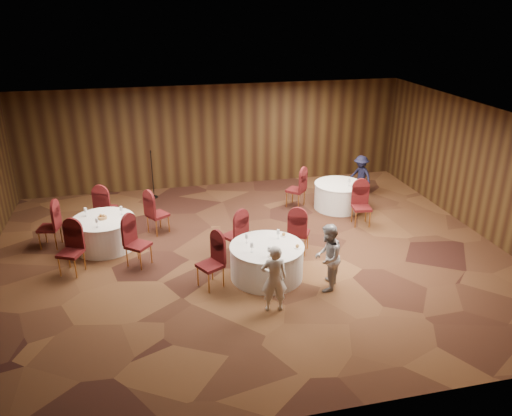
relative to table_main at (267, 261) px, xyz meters
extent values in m
plane|color=black|center=(-0.15, 1.05, -0.38)|extent=(12.00, 12.00, 0.00)
plane|color=silver|center=(-0.15, 1.05, 2.82)|extent=(12.00, 12.00, 0.00)
plane|color=black|center=(-0.15, 6.05, 1.22)|extent=(12.00, 0.00, 12.00)
plane|color=black|center=(-0.15, -3.95, 1.22)|extent=(12.00, 0.00, 12.00)
plane|color=black|center=(5.85, 1.05, 1.22)|extent=(0.00, 10.00, 10.00)
cylinder|color=white|center=(0.00, 0.00, -0.02)|extent=(1.56, 1.56, 0.72)
cylinder|color=white|center=(0.00, 0.00, 0.35)|extent=(1.59, 1.59, 0.03)
cylinder|color=white|center=(-3.48, 2.25, -0.02)|extent=(1.46, 1.46, 0.72)
cylinder|color=white|center=(-3.48, 2.25, 0.35)|extent=(1.49, 1.49, 0.03)
cylinder|color=white|center=(2.95, 3.30, -0.02)|extent=(1.38, 1.38, 0.72)
cylinder|color=white|center=(2.95, 3.30, 0.35)|extent=(1.40, 1.40, 0.03)
cylinder|color=silver|center=(0.32, 0.28, 0.37)|extent=(0.06, 0.06, 0.01)
cylinder|color=silver|center=(0.32, 0.28, 0.43)|extent=(0.01, 0.01, 0.11)
cone|color=silver|center=(0.32, 0.28, 0.53)|extent=(0.08, 0.08, 0.10)
cylinder|color=silver|center=(-0.07, -0.45, 0.37)|extent=(0.06, 0.06, 0.01)
cylinder|color=silver|center=(-0.07, -0.45, 0.43)|extent=(0.01, 0.01, 0.11)
cone|color=silver|center=(-0.07, -0.45, 0.53)|extent=(0.08, 0.08, 0.10)
cylinder|color=silver|center=(-0.37, -0.20, 0.37)|extent=(0.06, 0.06, 0.01)
cylinder|color=silver|center=(-0.37, -0.20, 0.43)|extent=(0.01, 0.01, 0.11)
cone|color=silver|center=(-0.37, -0.20, 0.53)|extent=(0.08, 0.08, 0.10)
cylinder|color=silver|center=(-0.39, 0.24, 0.37)|extent=(0.06, 0.06, 0.01)
cylinder|color=silver|center=(-0.39, 0.24, 0.43)|extent=(0.01, 0.01, 0.11)
cone|color=silver|center=(-0.39, 0.24, 0.53)|extent=(0.08, 0.08, 0.10)
cylinder|color=white|center=(-0.03, -0.49, 0.37)|extent=(0.15, 0.15, 0.01)
sphere|color=#9E6B33|center=(-0.03, -0.49, 0.41)|extent=(0.08, 0.08, 0.08)
cylinder|color=white|center=(0.60, -0.23, 0.37)|extent=(0.15, 0.15, 0.01)
sphere|color=#9E6B33|center=(0.60, -0.23, 0.41)|extent=(0.08, 0.08, 0.08)
cylinder|color=white|center=(0.48, 0.39, 0.37)|extent=(0.15, 0.15, 0.01)
sphere|color=#9E6B33|center=(0.48, 0.39, 0.41)|extent=(0.08, 0.08, 0.08)
cylinder|color=silver|center=(-3.04, 2.41, 0.37)|extent=(0.06, 0.06, 0.01)
cylinder|color=silver|center=(-3.04, 2.41, 0.43)|extent=(0.01, 0.01, 0.11)
cone|color=silver|center=(-3.04, 2.41, 0.53)|extent=(0.08, 0.08, 0.10)
cylinder|color=silver|center=(-3.87, 2.51, 0.37)|extent=(0.06, 0.06, 0.01)
cylinder|color=silver|center=(-3.87, 2.51, 0.43)|extent=(0.01, 0.01, 0.11)
cone|color=silver|center=(-3.87, 2.51, 0.53)|extent=(0.08, 0.08, 0.10)
cylinder|color=silver|center=(-3.56, 1.80, 0.37)|extent=(0.06, 0.06, 0.01)
cylinder|color=silver|center=(-3.56, 1.80, 0.43)|extent=(0.01, 0.01, 0.11)
cone|color=silver|center=(-3.56, 1.80, 0.53)|extent=(0.08, 0.08, 0.10)
cylinder|color=olive|center=(-3.48, 2.25, 0.39)|extent=(0.22, 0.22, 0.06)
sphere|color=#9E6B33|center=(-3.51, 2.27, 0.45)|extent=(0.07, 0.07, 0.07)
sphere|color=#9E6B33|center=(-3.44, 2.23, 0.45)|extent=(0.07, 0.07, 0.07)
cylinder|color=silver|center=(3.14, 3.08, 0.37)|extent=(0.06, 0.06, 0.01)
cylinder|color=silver|center=(3.14, 3.08, 0.43)|extent=(0.01, 0.01, 0.11)
cone|color=silver|center=(3.14, 3.08, 0.53)|extent=(0.08, 0.08, 0.10)
cylinder|color=black|center=(-2.20, 5.33, -0.37)|extent=(0.24, 0.24, 0.02)
cylinder|color=black|center=(-2.20, 5.33, 0.36)|extent=(0.02, 0.02, 1.43)
cylinder|color=black|center=(-2.20, 5.38, 1.05)|extent=(0.04, 0.12, 0.04)
imported|color=silver|center=(-0.17, -1.25, 0.32)|extent=(0.53, 0.37, 1.39)
imported|color=#A1A1A6|center=(1.09, -0.74, 0.34)|extent=(0.82, 0.88, 1.44)
imported|color=black|center=(3.98, 4.14, 0.25)|extent=(0.74, 0.92, 1.24)
camera|label=1|loc=(-2.34, -9.14, 5.20)|focal=35.00mm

